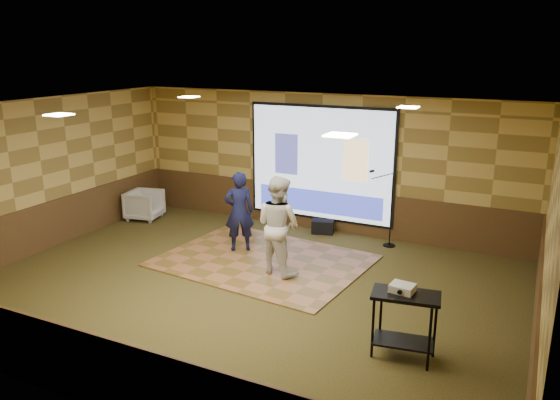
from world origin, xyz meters
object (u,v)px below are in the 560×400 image
at_px(mic_stand, 388,223).
at_px(projector_screen, 320,165).
at_px(player_right, 278,225).
at_px(banquet_chair, 145,205).
at_px(projector, 402,288).
at_px(player_left, 239,211).
at_px(av_table, 405,314).
at_px(duffel_bag, 323,227).
at_px(dance_floor, 263,261).

bearing_deg(mic_stand, projector_screen, 174.00).
distance_m(player_right, banquet_chair, 4.56).
distance_m(projector_screen, projector, 5.21).
relative_size(projector, mic_stand, 0.19).
bearing_deg(player_right, player_left, -12.98).
relative_size(projector_screen, av_table, 3.67).
bearing_deg(duffel_bag, av_table, -56.25).
height_order(projector_screen, projector, projector_screen).
relative_size(dance_floor, player_left, 2.34).
bearing_deg(projector, projector_screen, 129.73).
height_order(dance_floor, player_right, player_right).
bearing_deg(mic_stand, banquet_chair, -166.66).
xyz_separation_m(player_left, player_right, (1.18, -0.67, 0.09)).
bearing_deg(duffel_bag, projector_screen, 131.29).
xyz_separation_m(av_table, banquet_chair, (-6.95, 3.27, -0.28)).
height_order(player_left, mic_stand, player_left).
bearing_deg(player_right, banquet_chair, -3.14).
bearing_deg(player_left, dance_floor, 122.19).
relative_size(player_left, player_right, 0.90).
bearing_deg(dance_floor, projector, -33.80).
distance_m(projector_screen, banquet_chair, 4.30).
relative_size(projector_screen, player_right, 1.87).
height_order(dance_floor, banquet_chair, banquet_chair).
bearing_deg(projector_screen, duffel_bag, -48.71).
height_order(banquet_chair, duffel_bag, banquet_chair).
height_order(projector_screen, player_right, projector_screen).
bearing_deg(dance_floor, projector_screen, 83.64).
xyz_separation_m(player_right, duffel_bag, (-0.10, 2.41, -0.77)).
bearing_deg(projector, dance_floor, 152.15).
relative_size(av_table, banquet_chair, 1.20).
bearing_deg(dance_floor, duffel_bag, 78.55).
height_order(projector, mic_stand, mic_stand).
bearing_deg(projector, av_table, -27.30).
xyz_separation_m(player_left, duffel_bag, (1.08, 1.75, -0.68)).
relative_size(player_right, projector, 5.92).
bearing_deg(player_left, duffel_bag, -156.77).
xyz_separation_m(av_table, mic_stand, (-1.31, 4.01, -0.13)).
distance_m(projector, mic_stand, 4.19).
bearing_deg(projector_screen, banquet_chair, -164.82).
relative_size(projector_screen, dance_floor, 0.89).
height_order(dance_floor, mic_stand, mic_stand).
relative_size(av_table, mic_stand, 0.58).
relative_size(projector_screen, mic_stand, 2.12).
distance_m(player_right, mic_stand, 2.67).
distance_m(dance_floor, projector, 3.88).
bearing_deg(dance_floor, banquet_chair, 163.25).
bearing_deg(dance_floor, player_right, -36.81).
bearing_deg(player_right, dance_floor, -20.43).
distance_m(projector_screen, duffel_bag, 1.35).
bearing_deg(av_table, projector_screen, 124.10).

